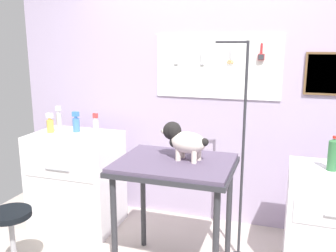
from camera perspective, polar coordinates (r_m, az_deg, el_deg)
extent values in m
cube|color=#B09EBD|center=(3.53, 6.25, 3.16)|extent=(4.00, 0.06, 2.30)
cube|color=white|center=(3.44, 7.64, 9.12)|extent=(1.16, 0.02, 0.58)
cylinder|color=gray|center=(3.51, 1.34, 11.91)|extent=(0.01, 0.02, 0.01)
cube|color=silver|center=(3.51, 1.28, 10.68)|extent=(0.03, 0.01, 0.13)
cylinder|color=gray|center=(3.45, 5.45, 11.83)|extent=(0.01, 0.02, 0.01)
cube|color=silver|center=(3.44, 5.38, 10.58)|extent=(0.03, 0.01, 0.13)
cylinder|color=gray|center=(3.40, 9.81, 12.21)|extent=(0.01, 0.02, 0.01)
cube|color=silver|center=(3.39, 9.63, 11.03)|extent=(0.01, 0.00, 0.11)
cube|color=silver|center=(3.39, 9.84, 11.02)|extent=(0.01, 0.00, 0.11)
torus|color=gold|center=(3.40, 9.47, 9.80)|extent=(0.03, 0.01, 0.03)
torus|color=gold|center=(3.39, 9.91, 9.78)|extent=(0.03, 0.01, 0.03)
cylinder|color=gray|center=(3.37, 14.45, 12.55)|extent=(0.01, 0.02, 0.01)
cylinder|color=red|center=(3.36, 14.39, 11.61)|extent=(0.02, 0.02, 0.09)
cube|color=red|center=(3.36, 14.32, 10.38)|extent=(0.06, 0.02, 0.06)
cube|color=#333338|center=(3.35, 14.30, 10.37)|extent=(0.05, 0.01, 0.05)
cube|color=brown|center=(3.39, 23.41, 7.46)|extent=(0.34, 0.02, 0.36)
cube|color=#A77F4F|center=(3.39, 23.42, 7.46)|extent=(0.31, 0.01, 0.33)
cylinder|color=#2D2D33|center=(2.75, -8.37, -15.91)|extent=(0.04, 0.04, 0.84)
cylinder|color=#2D2D33|center=(2.55, 7.44, -18.42)|extent=(0.04, 0.04, 0.84)
cylinder|color=#2D2D33|center=(3.20, -3.89, -11.51)|extent=(0.04, 0.04, 0.84)
cylinder|color=#2D2D33|center=(3.03, 9.46, -13.15)|extent=(0.04, 0.04, 0.84)
cube|color=#2D2D33|center=(2.69, 1.07, -6.35)|extent=(0.85, 0.67, 0.03)
cube|color=#53455E|center=(2.68, 1.07, -5.71)|extent=(0.83, 0.65, 0.03)
cylinder|color=#2D2D33|center=(2.93, 11.58, -4.51)|extent=(0.02, 0.02, 1.75)
cylinder|color=#2D2D33|center=(2.82, 9.89, 12.79)|extent=(0.24, 0.02, 0.02)
cylinder|color=beige|center=(2.66, 1.58, -4.46)|extent=(0.04, 0.04, 0.09)
cylinder|color=beige|center=(2.73, 2.36, -4.01)|extent=(0.04, 0.04, 0.09)
cylinder|color=beige|center=(2.61, 4.07, -4.84)|extent=(0.04, 0.04, 0.09)
cylinder|color=beige|center=(2.68, 4.80, -4.37)|extent=(0.04, 0.04, 0.09)
ellipsoid|color=beige|center=(2.65, 3.13, -2.59)|extent=(0.30, 0.22, 0.15)
ellipsoid|color=black|center=(2.69, 1.30, -2.49)|extent=(0.12, 0.14, 0.08)
sphere|color=black|center=(2.69, 0.66, -0.74)|extent=(0.14, 0.14, 0.14)
ellipsoid|color=beige|center=(2.72, -0.42, -0.89)|extent=(0.07, 0.06, 0.04)
sphere|color=black|center=(2.73, -0.92, -0.82)|extent=(0.02, 0.02, 0.02)
ellipsoid|color=black|center=(2.63, 0.33, -0.81)|extent=(0.05, 0.04, 0.07)
ellipsoid|color=black|center=(2.73, 1.48, -0.32)|extent=(0.05, 0.04, 0.07)
sphere|color=black|center=(2.59, 5.72, -2.53)|extent=(0.06, 0.06, 0.06)
cube|color=white|center=(3.66, -14.05, -8.13)|extent=(0.80, 0.56, 0.91)
cube|color=silver|center=(3.37, -16.78, -6.51)|extent=(0.70, 0.01, 0.18)
cylinder|color=#99999E|center=(3.37, -16.86, -6.55)|extent=(0.24, 0.02, 0.02)
cube|color=white|center=(3.07, 24.40, -13.77)|extent=(0.68, 0.52, 0.84)
cylinder|color=#9E9EA3|center=(3.11, -22.95, -16.91)|extent=(0.04, 0.04, 0.49)
cylinder|color=black|center=(3.00, -23.39, -12.47)|extent=(0.31, 0.31, 0.04)
cylinder|color=white|center=(3.52, -11.19, -0.08)|extent=(0.05, 0.05, 0.12)
cylinder|color=white|center=(3.50, -11.24, 1.07)|extent=(0.02, 0.02, 0.02)
cube|color=#C53536|center=(3.50, -11.26, 1.59)|extent=(0.04, 0.03, 0.04)
cylinder|color=#4074C3|center=(3.60, -14.11, 0.13)|extent=(0.07, 0.07, 0.13)
cylinder|color=#4074C3|center=(3.59, -14.17, 1.31)|extent=(0.03, 0.03, 0.02)
cube|color=teal|center=(3.58, -14.20, 1.82)|extent=(0.06, 0.04, 0.04)
cylinder|color=#B3AFB2|center=(3.70, -16.61, 0.66)|extent=(0.05, 0.05, 0.17)
cylinder|color=#B3AFB2|center=(3.69, -16.71, 2.13)|extent=(0.02, 0.02, 0.02)
cube|color=silver|center=(3.68, -16.74, 2.62)|extent=(0.05, 0.03, 0.04)
cylinder|color=gold|center=(3.65, -17.87, -0.03)|extent=(0.06, 0.06, 0.12)
cylinder|color=gold|center=(3.63, -17.94, 1.06)|extent=(0.03, 0.03, 0.02)
cube|color=silver|center=(3.63, -17.98, 1.56)|extent=(0.06, 0.04, 0.04)
cylinder|color=#316E3C|center=(2.86, 24.29, -4.26)|extent=(0.07, 0.07, 0.22)
cone|color=#316E3C|center=(2.83, 24.51, -2.00)|extent=(0.07, 0.07, 0.02)
cylinder|color=red|center=(2.82, 24.54, -1.60)|extent=(0.03, 0.03, 0.02)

